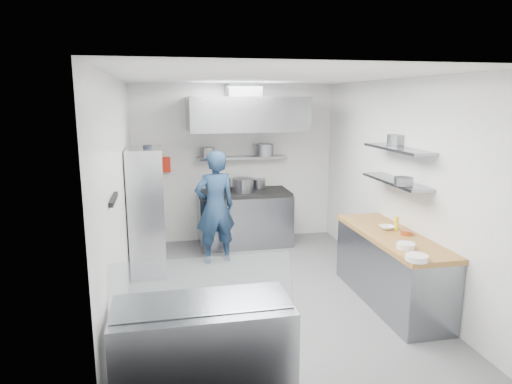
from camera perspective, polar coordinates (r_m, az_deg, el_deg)
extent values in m
plane|color=#565658|center=(6.25, 1.15, -12.40)|extent=(5.00, 5.00, 0.00)
plane|color=silver|center=(5.72, 1.26, 14.18)|extent=(5.00, 5.00, 0.00)
cube|color=white|center=(8.25, -2.70, 3.61)|extent=(3.60, 2.80, 0.02)
cube|color=white|center=(3.51, 10.45, -7.54)|extent=(3.60, 2.80, 0.02)
cube|color=white|center=(5.70, -16.71, -0.44)|extent=(2.80, 5.00, 0.02)
cube|color=white|center=(6.46, 16.95, 0.91)|extent=(2.80, 5.00, 0.02)
cube|color=gray|center=(8.07, -1.48, -3.45)|extent=(1.60, 0.80, 0.90)
cube|color=black|center=(7.95, -1.50, -0.11)|extent=(1.57, 0.78, 0.06)
cylinder|color=slate|center=(8.18, -4.19, 1.11)|extent=(0.28, 0.28, 0.20)
cylinder|color=slate|center=(7.87, -1.65, 0.87)|extent=(0.37, 0.37, 0.24)
cylinder|color=slate|center=(8.26, 0.29, 1.11)|extent=(0.26, 0.26, 0.16)
cube|color=gray|center=(8.09, -1.82, 4.32)|extent=(1.60, 0.30, 0.04)
cylinder|color=slate|center=(7.92, -6.10, 4.91)|extent=(0.26, 0.26, 0.18)
cylinder|color=slate|center=(8.09, 1.06, 5.26)|extent=(0.31, 0.31, 0.22)
cube|color=gray|center=(7.62, -1.31, 9.76)|extent=(1.90, 1.15, 0.55)
cube|color=slate|center=(7.84, -1.63, 12.59)|extent=(0.55, 0.55, 0.24)
cube|color=red|center=(8.08, -11.43, 3.38)|extent=(0.22, 0.10, 0.26)
imported|color=#172A45|center=(7.13, -5.13, -1.89)|extent=(0.72, 0.55, 1.77)
cube|color=silver|center=(6.93, -13.48, -2.23)|extent=(0.50, 0.90, 1.85)
cube|color=white|center=(6.82, -13.46, -3.53)|extent=(0.15, 0.19, 0.17)
cube|color=yellow|center=(6.97, -13.60, 1.00)|extent=(0.14, 0.19, 0.16)
cylinder|color=black|center=(6.74, -13.41, 4.96)|extent=(0.12, 0.12, 0.18)
cube|color=black|center=(4.80, -17.38, -0.87)|extent=(0.04, 0.55, 0.05)
cube|color=gray|center=(6.06, 16.44, -9.38)|extent=(0.62, 2.00, 0.84)
cube|color=olive|center=(5.92, 16.69, -5.30)|extent=(0.65, 2.04, 0.06)
cylinder|color=white|center=(5.03, 19.45, -7.76)|extent=(0.23, 0.23, 0.06)
cylinder|color=white|center=(5.39, 18.22, -6.40)|extent=(0.20, 0.20, 0.06)
cylinder|color=#B55E33|center=(5.91, 18.29, -4.82)|extent=(0.14, 0.14, 0.06)
cylinder|color=yellow|center=(6.05, 17.15, -3.80)|extent=(0.05, 0.05, 0.18)
imported|color=white|center=(6.08, 16.03, -4.29)|extent=(0.21, 0.21, 0.05)
cube|color=gray|center=(6.11, 17.02, 1.27)|extent=(0.30, 1.30, 0.04)
cube|color=gray|center=(6.05, 17.26, 5.18)|extent=(0.30, 1.30, 0.04)
cylinder|color=slate|center=(5.73, 17.97, 1.27)|extent=(0.23, 0.23, 0.10)
cylinder|color=slate|center=(6.34, 17.29, 6.26)|extent=(0.28, 0.28, 0.14)
cube|color=gray|center=(4.15, -6.57, -19.09)|extent=(1.50, 0.70, 0.85)
cube|color=silver|center=(3.76, -6.63, -11.53)|extent=(1.47, 0.19, 0.42)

